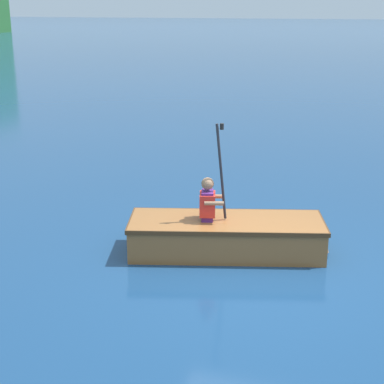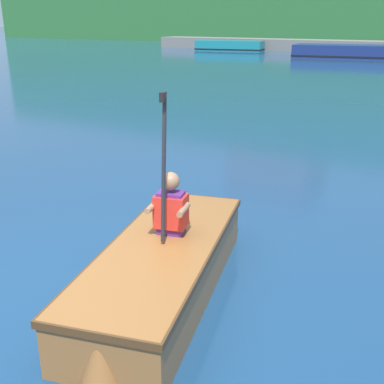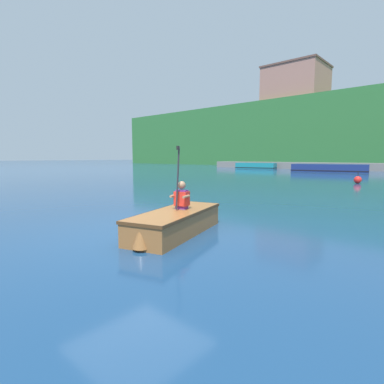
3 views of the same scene
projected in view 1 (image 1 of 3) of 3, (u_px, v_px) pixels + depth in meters
name	position (u px, v px, depth m)	size (l,w,h in m)	color
ground_plane	(254.00, 276.00, 7.48)	(300.00, 300.00, 0.00)	navy
rowboat_foreground	(229.00, 234.00, 8.12)	(1.65, 2.83, 0.49)	#935B2D
person_paddler	(208.00, 200.00, 7.98)	(0.42, 0.40, 1.34)	#592672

